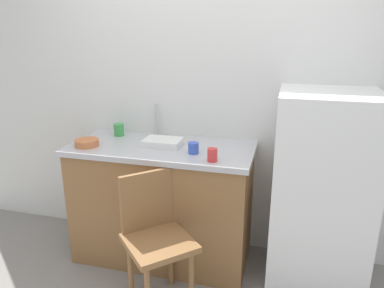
{
  "coord_description": "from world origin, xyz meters",
  "views": [
    {
      "loc": [
        0.6,
        -1.79,
        1.77
      ],
      "look_at": [
        -0.04,
        0.6,
        0.99
      ],
      "focal_mm": 34.09,
      "sensor_mm": 36.0,
      "label": 1
    }
  ],
  "objects_px": {
    "dish_tray": "(163,142)",
    "cup_red": "(212,155)",
    "cup_green": "(119,130)",
    "terracotta_bowl": "(87,143)",
    "cup_blue": "(193,148)",
    "refrigerator": "(321,193)",
    "chair": "(155,235)"
  },
  "relations": [
    {
      "from": "dish_tray",
      "to": "cup_red",
      "type": "bearing_deg",
      "value": -28.83
    },
    {
      "from": "cup_green",
      "to": "terracotta_bowl",
      "type": "bearing_deg",
      "value": -108.9
    },
    {
      "from": "terracotta_bowl",
      "to": "cup_blue",
      "type": "distance_m",
      "value": 0.81
    },
    {
      "from": "terracotta_bowl",
      "to": "dish_tray",
      "type": "bearing_deg",
      "value": 15.96
    },
    {
      "from": "refrigerator",
      "to": "dish_tray",
      "type": "distance_m",
      "value": 1.18
    },
    {
      "from": "refrigerator",
      "to": "terracotta_bowl",
      "type": "height_order",
      "value": "refrigerator"
    },
    {
      "from": "cup_blue",
      "to": "chair",
      "type": "bearing_deg",
      "value": -110.63
    },
    {
      "from": "terracotta_bowl",
      "to": "chair",
      "type": "bearing_deg",
      "value": -28.63
    },
    {
      "from": "cup_green",
      "to": "chair",
      "type": "bearing_deg",
      "value": -50.88
    },
    {
      "from": "refrigerator",
      "to": "chair",
      "type": "distance_m",
      "value": 1.16
    },
    {
      "from": "refrigerator",
      "to": "dish_tray",
      "type": "height_order",
      "value": "refrigerator"
    },
    {
      "from": "dish_tray",
      "to": "cup_green",
      "type": "xyz_separation_m",
      "value": [
        -0.43,
        0.16,
        0.02
      ]
    },
    {
      "from": "refrigerator",
      "to": "cup_blue",
      "type": "height_order",
      "value": "refrigerator"
    },
    {
      "from": "terracotta_bowl",
      "to": "cup_blue",
      "type": "xyz_separation_m",
      "value": [
        0.81,
        0.04,
        0.01
      ]
    },
    {
      "from": "cup_red",
      "to": "cup_blue",
      "type": "xyz_separation_m",
      "value": [
        -0.16,
        0.12,
        -0.0
      ]
    },
    {
      "from": "cup_green",
      "to": "cup_red",
      "type": "bearing_deg",
      "value": -24.71
    },
    {
      "from": "cup_green",
      "to": "cup_red",
      "type": "distance_m",
      "value": 0.95
    },
    {
      "from": "cup_green",
      "to": "refrigerator",
      "type": "bearing_deg",
      "value": -6.58
    },
    {
      "from": "dish_tray",
      "to": "refrigerator",
      "type": "bearing_deg",
      "value": -1.03
    },
    {
      "from": "chair",
      "to": "cup_red",
      "type": "xyz_separation_m",
      "value": [
        0.31,
        0.28,
        0.48
      ]
    },
    {
      "from": "refrigerator",
      "to": "cup_blue",
      "type": "bearing_deg",
      "value": -173.92
    },
    {
      "from": "refrigerator",
      "to": "cup_red",
      "type": "height_order",
      "value": "refrigerator"
    },
    {
      "from": "chair",
      "to": "cup_blue",
      "type": "bearing_deg",
      "value": 25.22
    },
    {
      "from": "refrigerator",
      "to": "dish_tray",
      "type": "relative_size",
      "value": 4.97
    },
    {
      "from": "cup_red",
      "to": "cup_green",
      "type": "bearing_deg",
      "value": 155.29
    },
    {
      "from": "cup_green",
      "to": "cup_red",
      "type": "xyz_separation_m",
      "value": [
        0.86,
        -0.4,
        -0.01
      ]
    },
    {
      "from": "refrigerator",
      "to": "dish_tray",
      "type": "bearing_deg",
      "value": 178.97
    },
    {
      "from": "dish_tray",
      "to": "cup_blue",
      "type": "bearing_deg",
      "value": -23.2
    },
    {
      "from": "cup_blue",
      "to": "refrigerator",
      "type": "bearing_deg",
      "value": 6.08
    },
    {
      "from": "cup_green",
      "to": "cup_blue",
      "type": "xyz_separation_m",
      "value": [
        0.7,
        -0.28,
        -0.01
      ]
    },
    {
      "from": "dish_tray",
      "to": "cup_red",
      "type": "relative_size",
      "value": 3.2
    },
    {
      "from": "refrigerator",
      "to": "dish_tray",
      "type": "xyz_separation_m",
      "value": [
        -1.15,
        0.02,
        0.26
      ]
    }
  ]
}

